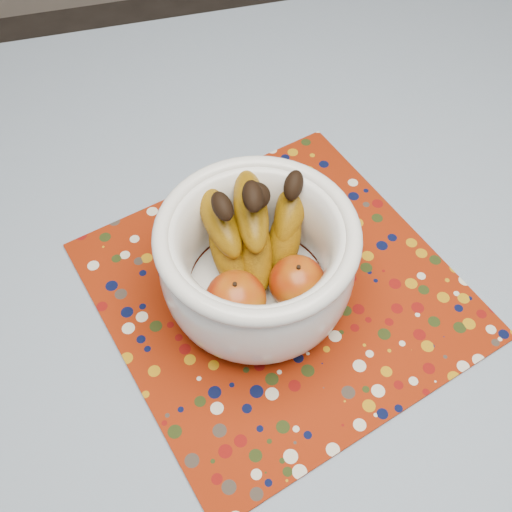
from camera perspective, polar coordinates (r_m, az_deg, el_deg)
The scene contains 4 objects.
table at distance 0.83m, azimuth 5.29°, elevation -8.31°, with size 1.20×1.20×0.75m.
tablecloth at distance 0.75m, azimuth 5.76°, elevation -5.51°, with size 1.32×1.32×0.01m, color slate.
placemat at distance 0.76m, azimuth 2.13°, elevation -3.16°, with size 0.42×0.42×0.00m, color maroon.
fruit_bowl at distance 0.69m, azimuth 0.23°, elevation 0.22°, with size 0.24×0.24×0.17m.
Camera 1 is at (-0.17, -0.34, 1.41)m, focal length 42.00 mm.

